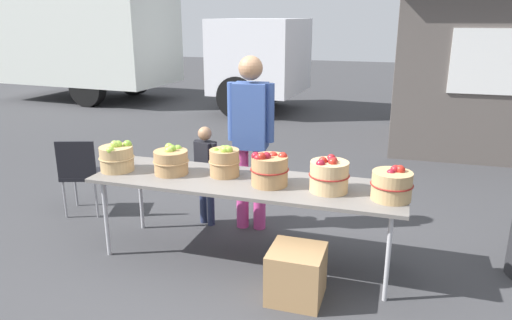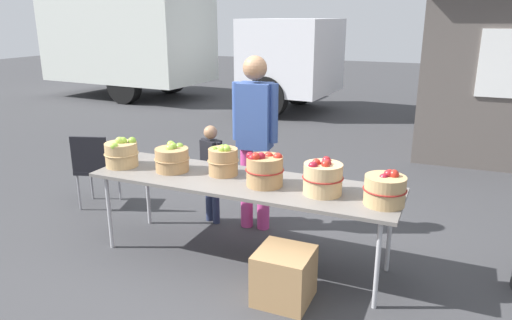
% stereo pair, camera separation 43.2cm
% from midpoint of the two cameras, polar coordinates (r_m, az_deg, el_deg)
% --- Properties ---
extents(ground_plane, '(40.00, 40.00, 0.00)m').
position_cam_midpoint_polar(ground_plane, '(4.39, -4.07, -11.82)').
color(ground_plane, '#38383A').
extents(market_table, '(2.70, 0.76, 0.75)m').
position_cam_midpoint_polar(market_table, '(4.10, -4.28, -3.04)').
color(market_table, slate).
rests_on(market_table, ground).
extents(apple_basket_green_0, '(0.32, 0.32, 0.28)m').
position_cam_midpoint_polar(apple_basket_green_0, '(4.56, -19.00, 0.27)').
color(apple_basket_green_0, tan).
rests_on(apple_basket_green_0, market_table).
extents(apple_basket_green_1, '(0.32, 0.32, 0.26)m').
position_cam_midpoint_polar(apple_basket_green_1, '(4.34, -12.99, -0.16)').
color(apple_basket_green_1, '#A87F51').
rests_on(apple_basket_green_1, market_table).
extents(apple_basket_green_2, '(0.28, 0.28, 0.29)m').
position_cam_midpoint_polar(apple_basket_green_2, '(4.20, -6.76, -0.17)').
color(apple_basket_green_2, '#A87F51').
rests_on(apple_basket_green_2, market_table).
extents(apple_basket_red_0, '(0.32, 0.32, 0.30)m').
position_cam_midpoint_polar(apple_basket_red_0, '(3.93, -1.53, -1.16)').
color(apple_basket_red_0, '#A87F51').
rests_on(apple_basket_red_0, market_table).
extents(apple_basket_red_1, '(0.33, 0.33, 0.29)m').
position_cam_midpoint_polar(apple_basket_red_1, '(3.82, 5.59, -1.87)').
color(apple_basket_red_1, tan).
rests_on(apple_basket_red_1, market_table).
extents(apple_basket_red_2, '(0.33, 0.33, 0.27)m').
position_cam_midpoint_polar(apple_basket_red_2, '(3.73, 12.86, -2.96)').
color(apple_basket_red_2, tan).
rests_on(apple_basket_red_2, market_table).
extents(vendor_adult, '(0.46, 0.26, 1.76)m').
position_cam_midpoint_polar(vendor_adult, '(4.65, -3.29, 3.53)').
color(vendor_adult, '#CC3F8C').
rests_on(vendor_adult, ground).
extents(child_customer, '(0.27, 0.19, 1.05)m').
position_cam_midpoint_polar(child_customer, '(4.90, -8.57, -0.99)').
color(child_customer, '#262D4C').
rests_on(child_customer, ground).
extents(box_truck, '(7.82, 2.61, 2.75)m').
position_cam_midpoint_polar(box_truck, '(12.63, -16.44, 13.46)').
color(box_truck, silver).
rests_on(box_truck, ground).
extents(food_kiosk, '(3.57, 2.99, 2.74)m').
position_cam_midpoint_polar(food_kiosk, '(8.56, 25.20, 10.51)').
color(food_kiosk, '#59514C').
rests_on(food_kiosk, ground).
extents(folding_chair, '(0.51, 0.51, 0.86)m').
position_cam_midpoint_polar(folding_chair, '(5.54, -22.44, -1.19)').
color(folding_chair, black).
rests_on(folding_chair, ground).
extents(produce_crate, '(0.41, 0.41, 0.41)m').
position_cam_midpoint_polar(produce_crate, '(3.75, 1.50, -13.61)').
color(produce_crate, '#A87F51').
rests_on(produce_crate, ground).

